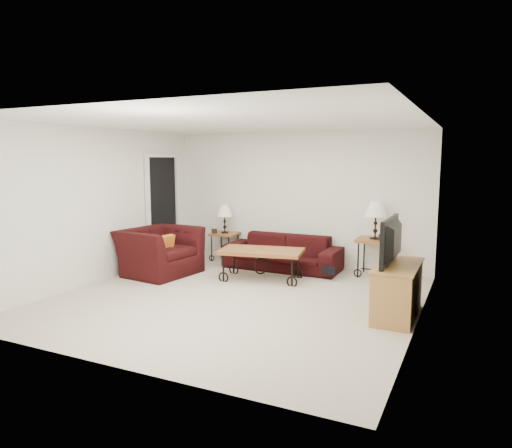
{
  "coord_description": "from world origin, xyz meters",
  "views": [
    {
      "loc": [
        3.08,
        -5.8,
        1.99
      ],
      "look_at": [
        0.0,
        0.7,
        1.0
      ],
      "focal_mm": 32.91,
      "sensor_mm": 36.0,
      "label": 1
    }
  ],
  "objects_px": {
    "sofa": "(282,252)",
    "coffee_table": "(261,265)",
    "side_table_right": "(374,257)",
    "backpack": "(331,267)",
    "lamp_right": "(376,220)",
    "side_table_left": "(225,247)",
    "tv_stand": "(397,290)",
    "lamp_left": "(225,219)",
    "armchair": "(160,251)",
    "television": "(398,241)"
  },
  "relations": [
    {
      "from": "backpack",
      "to": "side_table_right",
      "type": "bearing_deg",
      "value": 34.37
    },
    {
      "from": "lamp_right",
      "to": "armchair",
      "type": "distance_m",
      "value": 3.76
    },
    {
      "from": "side_table_right",
      "to": "television",
      "type": "height_order",
      "value": "television"
    },
    {
      "from": "lamp_left",
      "to": "coffee_table",
      "type": "height_order",
      "value": "lamp_left"
    },
    {
      "from": "side_table_left",
      "to": "armchair",
      "type": "distance_m",
      "value": 1.55
    },
    {
      "from": "coffee_table",
      "to": "armchair",
      "type": "distance_m",
      "value": 1.82
    },
    {
      "from": "side_table_right",
      "to": "television",
      "type": "bearing_deg",
      "value": -71.46
    },
    {
      "from": "side_table_left",
      "to": "lamp_left",
      "type": "xyz_separation_m",
      "value": [
        0.0,
        0.0,
        0.55
      ]
    },
    {
      "from": "armchair",
      "to": "backpack",
      "type": "bearing_deg",
      "value": -64.74
    },
    {
      "from": "armchair",
      "to": "backpack",
      "type": "relative_size",
      "value": 2.91
    },
    {
      "from": "side_table_right",
      "to": "tv_stand",
      "type": "xyz_separation_m",
      "value": [
        0.69,
        -2.0,
        0.02
      ]
    },
    {
      "from": "coffee_table",
      "to": "backpack",
      "type": "bearing_deg",
      "value": 26.31
    },
    {
      "from": "sofa",
      "to": "tv_stand",
      "type": "height_order",
      "value": "tv_stand"
    },
    {
      "from": "lamp_left",
      "to": "sofa",
      "type": "bearing_deg",
      "value": -7.85
    },
    {
      "from": "side_table_right",
      "to": "backpack",
      "type": "distance_m",
      "value": 0.82
    },
    {
      "from": "sofa",
      "to": "tv_stand",
      "type": "bearing_deg",
      "value": -38.13
    },
    {
      "from": "side_table_right",
      "to": "tv_stand",
      "type": "relative_size",
      "value": 0.57
    },
    {
      "from": "lamp_right",
      "to": "coffee_table",
      "type": "xyz_separation_m",
      "value": [
        -1.65,
        -1.06,
        -0.72
      ]
    },
    {
      "from": "coffee_table",
      "to": "armchair",
      "type": "height_order",
      "value": "armchair"
    },
    {
      "from": "lamp_right",
      "to": "side_table_left",
      "type": "bearing_deg",
      "value": 180.0
    },
    {
      "from": "television",
      "to": "tv_stand",
      "type": "bearing_deg",
      "value": 90.0
    },
    {
      "from": "coffee_table",
      "to": "tv_stand",
      "type": "relative_size",
      "value": 1.2
    },
    {
      "from": "lamp_left",
      "to": "armchair",
      "type": "xyz_separation_m",
      "value": [
        -0.48,
        -1.47,
        -0.43
      ]
    },
    {
      "from": "tv_stand",
      "to": "lamp_right",
      "type": "bearing_deg",
      "value": 109.05
    },
    {
      "from": "side_table_left",
      "to": "side_table_right",
      "type": "height_order",
      "value": "side_table_right"
    },
    {
      "from": "lamp_left",
      "to": "lamp_right",
      "type": "bearing_deg",
      "value": 0.0
    },
    {
      "from": "coffee_table",
      "to": "tv_stand",
      "type": "bearing_deg",
      "value": -21.92
    },
    {
      "from": "backpack",
      "to": "sofa",
      "type": "bearing_deg",
      "value": 152.97
    },
    {
      "from": "sofa",
      "to": "tv_stand",
      "type": "xyz_separation_m",
      "value": [
        2.32,
        -1.82,
        0.03
      ]
    },
    {
      "from": "lamp_left",
      "to": "backpack",
      "type": "relative_size",
      "value": 1.3
    },
    {
      "from": "lamp_left",
      "to": "coffee_table",
      "type": "distance_m",
      "value": 1.76
    },
    {
      "from": "lamp_left",
      "to": "armchair",
      "type": "relative_size",
      "value": 0.45
    },
    {
      "from": "lamp_left",
      "to": "side_table_left",
      "type": "bearing_deg",
      "value": 0.0
    },
    {
      "from": "lamp_right",
      "to": "television",
      "type": "xyz_separation_m",
      "value": [
        0.67,
        -2.0,
        0.0
      ]
    },
    {
      "from": "side_table_left",
      "to": "lamp_left",
      "type": "relative_size",
      "value": 1.0
    },
    {
      "from": "side_table_left",
      "to": "lamp_left",
      "type": "distance_m",
      "value": 0.55
    },
    {
      "from": "backpack",
      "to": "lamp_left",
      "type": "bearing_deg",
      "value": 159.4
    },
    {
      "from": "television",
      "to": "backpack",
      "type": "relative_size",
      "value": 2.39
    },
    {
      "from": "sofa",
      "to": "lamp_right",
      "type": "xyz_separation_m",
      "value": [
        1.63,
        0.18,
        0.66
      ]
    },
    {
      "from": "lamp_left",
      "to": "backpack",
      "type": "bearing_deg",
      "value": -13.14
    },
    {
      "from": "side_table_left",
      "to": "side_table_right",
      "type": "relative_size",
      "value": 0.85
    },
    {
      "from": "tv_stand",
      "to": "backpack",
      "type": "height_order",
      "value": "tv_stand"
    },
    {
      "from": "sofa",
      "to": "side_table_right",
      "type": "distance_m",
      "value": 1.64
    },
    {
      "from": "armchair",
      "to": "backpack",
      "type": "distance_m",
      "value": 2.96
    },
    {
      "from": "sofa",
      "to": "coffee_table",
      "type": "xyz_separation_m",
      "value": [
        -0.02,
        -0.88,
        -0.05
      ]
    },
    {
      "from": "lamp_right",
      "to": "backpack",
      "type": "bearing_deg",
      "value": -138.17
    },
    {
      "from": "lamp_right",
      "to": "armchair",
      "type": "bearing_deg",
      "value": -156.73
    },
    {
      "from": "television",
      "to": "armchair",
      "type": "bearing_deg",
      "value": -97.43
    },
    {
      "from": "sofa",
      "to": "side_table_right",
      "type": "bearing_deg",
      "value": 6.31
    },
    {
      "from": "coffee_table",
      "to": "backpack",
      "type": "xyz_separation_m",
      "value": [
        1.04,
        0.52,
        -0.04
      ]
    }
  ]
}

